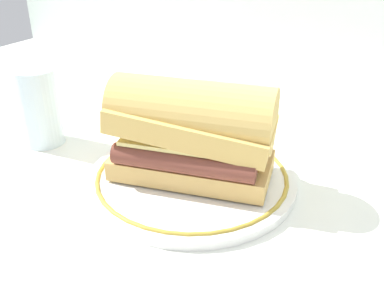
% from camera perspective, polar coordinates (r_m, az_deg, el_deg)
% --- Properties ---
extents(ground_plane, '(1.50, 1.50, 0.00)m').
position_cam_1_polar(ground_plane, '(0.65, -1.11, -2.09)').
color(ground_plane, white).
extents(plate, '(0.28, 0.28, 0.01)m').
position_cam_1_polar(plate, '(0.62, 0.00, -3.01)').
color(plate, white).
rests_on(plate, ground_plane).
extents(sausage_sandwich, '(0.23, 0.16, 0.13)m').
position_cam_1_polar(sausage_sandwich, '(0.59, 0.00, 2.88)').
color(sausage_sandwich, tan).
rests_on(sausage_sandwich, plate).
extents(drinking_glass, '(0.06, 0.06, 0.12)m').
position_cam_1_polar(drinking_glass, '(0.74, -18.24, 4.90)').
color(drinking_glass, silver).
rests_on(drinking_glass, ground_plane).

